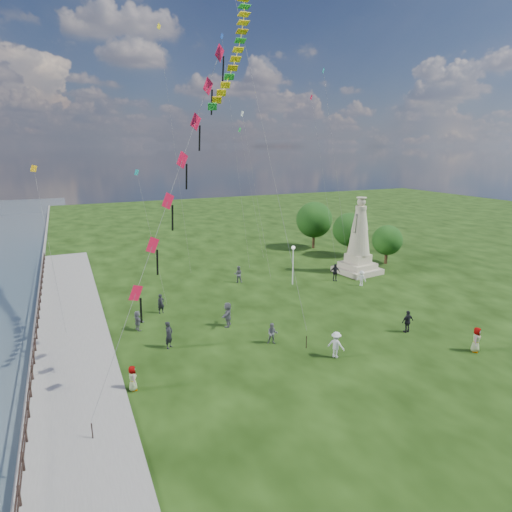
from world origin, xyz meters
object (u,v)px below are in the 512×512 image
person_1 (272,334)px  person_4 (476,340)px  person_7 (238,274)px  person_10 (133,378)px  person_11 (228,314)px  person_3 (408,321)px  statue (359,245)px  person_8 (361,278)px  person_0 (169,335)px  person_6 (161,304)px  lamppost (293,257)px  person_5 (138,321)px  person_9 (335,272)px  person_2 (336,345)px

person_1 → person_4: 13.63m
person_4 → person_7: (-8.79, 20.60, -0.01)m
person_10 → person_11: bearing=-57.6°
person_3 → person_4: bearing=115.6°
statue → person_8: bearing=-130.1°
person_0 → person_11: person_11 is taller
person_0 → person_8: size_ratio=1.23×
person_6 → person_0: bearing=-107.0°
person_4 → lamppost: bearing=75.1°
statue → person_7: size_ratio=4.83×
person_5 → person_7: person_7 is taller
person_7 → person_9: person_9 is taller
statue → person_2: bearing=-138.8°
statue → person_10: statue is taller
person_2 → person_4: bearing=-143.3°
person_3 → person_7: bearing=-66.1°
person_3 → person_4: person_4 is taller
lamppost → person_3: 13.78m
person_0 → person_7: person_0 is taller
statue → person_1: statue is taller
person_2 → person_5: 14.68m
statue → person_8: (-2.46, -3.84, -2.34)m
lamppost → person_8: lamppost is taller
person_8 → person_5: bearing=-112.4°
person_8 → person_1: bearing=-87.0°
person_0 → statue: bearing=-21.1°
person_5 → person_4: bearing=-137.6°
person_2 → person_10: bearing=49.8°
person_7 → person_10: person_7 is taller
person_6 → person_8: bearing=-12.4°
person_8 → person_7: bearing=-146.4°
person_3 → person_8: person_3 is taller
person_2 → person_10: person_2 is taller
person_9 → person_11: (-14.07, -6.19, 0.07)m
person_0 → person_2: person_0 is taller
statue → person_2: statue is taller
person_6 → person_7: 10.24m
person_0 → person_8: 21.16m
person_2 → person_7: (0.20, 17.38, -0.03)m
person_0 → person_8: person_0 is taller
person_9 → person_11: size_ratio=0.93×
lamppost → person_0: 16.99m
person_6 → person_11: size_ratio=0.85×
person_9 → person_4: bearing=-69.7°
person_6 → person_9: size_ratio=0.91×
lamppost → person_4: size_ratio=2.30×
person_3 → person_9: (2.37, 12.74, 0.04)m
lamppost → person_7: 5.85m
lamppost → person_6: bearing=-171.0°
person_1 → person_4: (11.88, -6.67, 0.10)m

